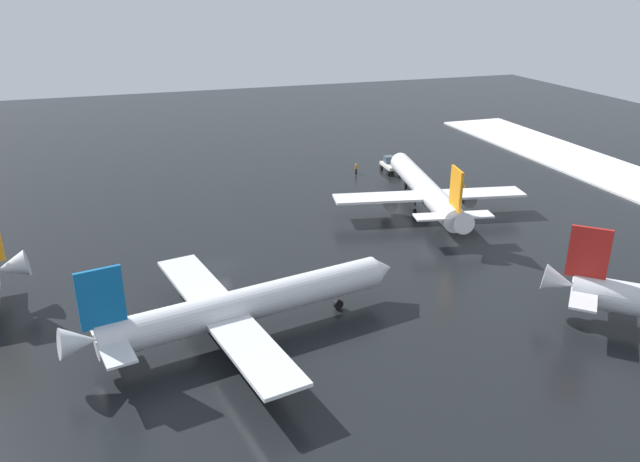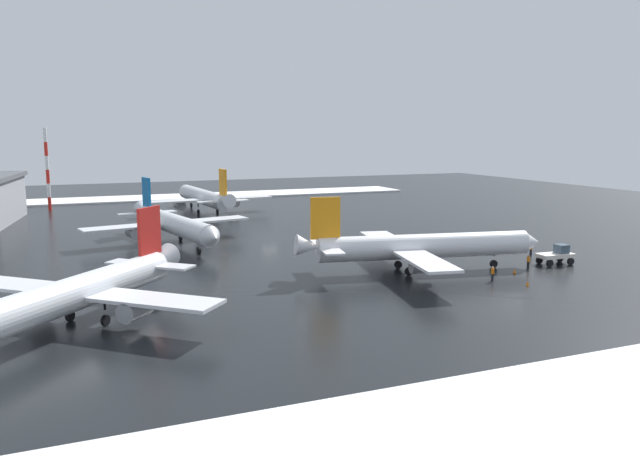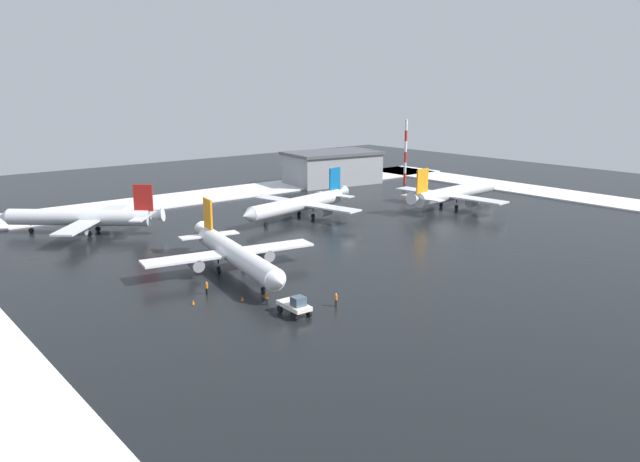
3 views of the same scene
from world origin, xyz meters
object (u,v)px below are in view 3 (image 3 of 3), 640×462
at_px(ground_crew_by_nose_gear, 207,287).
at_px(ground_crew_mid_apron, 267,298).
at_px(cargo_hangar, 332,167).
at_px(antenna_mast, 406,152).
at_px(traffic_cone_near_nose, 242,299).
at_px(traffic_cone_mid_line, 193,302).
at_px(airplane_far_rear, 235,254).
at_px(ground_crew_beside_wing, 336,299).
at_px(airplane_parked_starboard, 300,204).
at_px(airplane_foreground_jet, 83,217).
at_px(pushback_tug, 295,305).
at_px(airplane_parked_portside, 454,193).

bearing_deg(ground_crew_by_nose_gear, ground_crew_mid_apron, 95.88).
bearing_deg(cargo_hangar, antenna_mast, 147.79).
height_order(traffic_cone_near_nose, traffic_cone_mid_line, same).
height_order(airplane_far_rear, cargo_hangar, airplane_far_rear).
distance_m(ground_crew_beside_wing, antenna_mast, 99.38).
bearing_deg(ground_crew_mid_apron, airplane_far_rear, -23.69).
bearing_deg(ground_crew_by_nose_gear, airplane_parked_starboard, -160.93).
distance_m(ground_crew_mid_apron, cargo_hangar, 97.04).
relative_size(ground_crew_by_nose_gear, antenna_mast, 0.10).
bearing_deg(airplane_parked_starboard, ground_crew_mid_apron, 36.54).
height_order(airplane_far_rear, airplane_parked_starboard, airplane_far_rear).
bearing_deg(ground_crew_by_nose_gear, cargo_hangar, -159.15).
relative_size(airplane_foreground_jet, pushback_tug, 5.32).
height_order(ground_crew_mid_apron, traffic_cone_mid_line, ground_crew_mid_apron).
height_order(pushback_tug, traffic_cone_near_nose, pushback_tug).
bearing_deg(cargo_hangar, ground_crew_beside_wing, 57.63).
bearing_deg(traffic_cone_mid_line, airplane_parked_starboard, -142.46).
bearing_deg(airplane_far_rear, airplane_parked_portside, 111.34).
distance_m(traffic_cone_near_nose, traffic_cone_mid_line, 6.14).
distance_m(ground_crew_mid_apron, antenna_mast, 101.06).
bearing_deg(ground_crew_beside_wing, traffic_cone_near_nose, 27.76).
bearing_deg(traffic_cone_near_nose, airplane_parked_portside, -162.24).
bearing_deg(airplane_parked_portside, airplane_foreground_jet, 154.80).
xyz_separation_m(ground_crew_mid_apron, ground_crew_beside_wing, (-6.31, 5.86, 0.00)).
height_order(pushback_tug, traffic_cone_mid_line, pushback_tug).
relative_size(airplane_parked_portside, antenna_mast, 1.87).
xyz_separation_m(airplane_parked_starboard, traffic_cone_near_nose, (35.71, 34.41, -2.78)).
distance_m(airplane_foreground_jet, traffic_cone_near_nose, 49.28).
bearing_deg(ground_crew_mid_apron, pushback_tug, 179.01).
bearing_deg(airplane_foreground_jet, cargo_hangar, -125.47).
bearing_deg(antenna_mast, cargo_hangar, -40.02).
relative_size(pushback_tug, traffic_cone_mid_line, 8.56).
relative_size(ground_crew_beside_wing, traffic_cone_near_nose, 3.11).
bearing_deg(cargo_hangar, ground_crew_by_nose_gear, 47.33).
xyz_separation_m(pushback_tug, cargo_hangar, (-68.27, -73.32, 3.16)).
bearing_deg(airplane_parked_portside, traffic_cone_mid_line, -170.34).
relative_size(ground_crew_mid_apron, traffic_cone_near_nose, 3.11).
xyz_separation_m(airplane_parked_starboard, traffic_cone_mid_line, (41.19, 31.65, -2.78)).
distance_m(airplane_far_rear, cargo_hangar, 85.13).
bearing_deg(cargo_hangar, airplane_parked_starboard, 49.18).
bearing_deg(ground_crew_beside_wing, pushback_tug, 69.23).
relative_size(ground_crew_by_nose_gear, ground_crew_mid_apron, 1.00).
relative_size(airplane_foreground_jet, ground_crew_mid_apron, 14.64).
xyz_separation_m(pushback_tug, ground_crew_beside_wing, (-5.69, 0.80, -0.31)).
bearing_deg(ground_crew_beside_wing, cargo_hangar, -52.90).
distance_m(airplane_parked_portside, cargo_hangar, 42.70).
bearing_deg(airplane_foreground_jet, airplane_parked_portside, -157.94).
distance_m(airplane_far_rear, antenna_mast, 90.85).
height_order(airplane_foreground_jet, ground_crew_by_nose_gear, airplane_foreground_jet).
distance_m(pushback_tug, ground_crew_mid_apron, 5.10).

